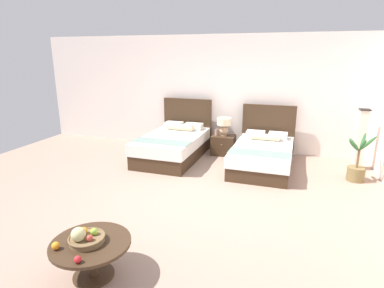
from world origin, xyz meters
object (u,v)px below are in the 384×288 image
Objects in this scene: loose_orange at (56,246)px; vase at (217,132)px; bed_near_corner at (263,154)px; floor_lamp_corner at (360,140)px; fruit_bowl at (85,237)px; bed_near_window at (174,145)px; coffee_table at (91,250)px; table_lamp at (224,125)px; potted_palm at (357,168)px; loose_apple at (78,259)px; nightstand at (223,145)px.

vase is at bearing 84.27° from loose_orange.
bed_near_corner is 2.01m from floor_lamp_corner.
floor_lamp_corner reaches higher than fruit_bowl.
bed_near_window is 1.02× the size of bed_near_corner.
coffee_table is (0.65, -4.14, 0.01)m from bed_near_window.
table_lamp is 2.60× the size of vase.
potted_palm is at bearing 50.58° from fruit_bowl.
loose_apple is at bearing -106.15° from bed_near_corner.
coffee_table is at bearing -129.28° from potted_palm.
potted_palm is (3.08, 4.22, -0.21)m from loose_apple.
floor_lamp_corner is (3.96, 0.46, 0.32)m from bed_near_window.
bed_near_window reaches higher than table_lamp.
bed_near_window reaches higher than fruit_bowl.
vase is at bearing 154.41° from bed_near_corner.
fruit_bowl is (0.61, -4.17, 0.17)m from bed_near_window.
bed_near_window reaches higher than loose_orange.
bed_near_window is 2.53× the size of coffee_table.
coffee_table is (-0.40, -4.74, 0.09)m from nightstand.
floor_lamp_corner reaches higher than vase.
nightstand is at bearing 85.13° from coffee_table.
loose_orange is at bearing -139.10° from coffee_table.
loose_apple is (0.74, -4.47, 0.14)m from bed_near_window.
potted_palm is at bearing 53.82° from loose_apple.
loose_apple reaches higher than nightstand.
vase is 4.71m from coffee_table.
nightstand is at bearing 86.49° from loose_apple.
vase is 2.02× the size of loose_orange.
potted_palm reaches higher than table_lamp.
table_lamp is 4.81m from fruit_bowl.
bed_near_window is 5.62× the size of fruit_bowl.
coffee_table is (-1.39, -4.15, 0.05)m from bed_near_corner.
vase is 3.07m from floor_lamp_corner.
floor_lamp_corner reaches higher than loose_apple.
nightstand is 0.65× the size of coffee_table.
floor_lamp_corner is at bearing -1.80° from vase.
nightstand is 5.09m from loose_apple.
nightstand is 4.76m from coffee_table.
bed_near_window is at bearing 98.27° from fruit_bowl.
table_lamp is 6.08× the size of loose_apple.
table_lamp is 0.25m from vase.
bed_near_corner is at bearing 171.52° from potted_palm.
fruit_bowl is 5.72m from floor_lamp_corner.
nightstand is at bearing 82.45° from loose_orange.
loose_orange is (-0.25, -0.22, 0.14)m from coffee_table.
bed_near_window is 5.01× the size of table_lamp.
floor_lamp_corner reaches higher than table_lamp.
bed_near_window is 1.07m from vase.
potted_palm is at bearing -3.85° from bed_near_window.
table_lamp is at bearing 90.00° from nightstand.
bed_near_corner is at bearing 0.25° from bed_near_window.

